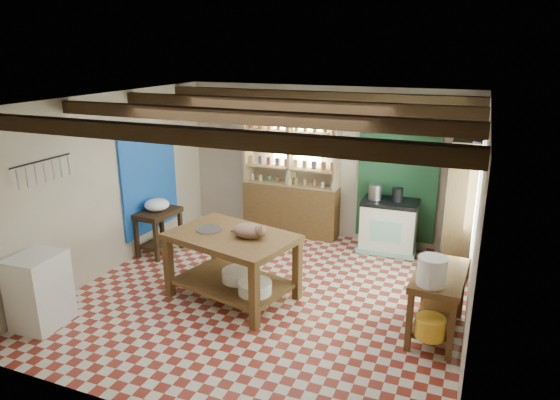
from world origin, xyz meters
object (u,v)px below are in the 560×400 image
at_px(prep_table, 159,232).
at_px(cat, 249,231).
at_px(work_table, 233,266).
at_px(white_cabinet, 39,290).
at_px(stove, 389,226).
at_px(right_counter, 437,303).

xyz_separation_m(prep_table, cat, (2.05, -0.90, 0.63)).
xyz_separation_m(work_table, white_cabinet, (-1.81, -1.47, 0.00)).
bearing_deg(work_table, stove, 68.87).
bearing_deg(cat, stove, 63.37).
bearing_deg(cat, work_table, -178.69).
bearing_deg(work_table, right_counter, 15.42).
relative_size(white_cabinet, cat, 2.21).
height_order(stove, right_counter, stove).
bearing_deg(stove, cat, -121.32).
relative_size(stove, cat, 2.15).
relative_size(white_cabinet, right_counter, 0.83).
distance_m(right_counter, cat, 2.41).
bearing_deg(right_counter, work_table, -174.56).
height_order(prep_table, white_cabinet, white_cabinet).
bearing_deg(right_counter, prep_table, 172.95).
bearing_deg(prep_table, right_counter, -5.96).
xyz_separation_m(prep_table, right_counter, (4.38, -0.79, 0.03)).
bearing_deg(white_cabinet, prep_table, 86.68).
height_order(stove, cat, cat).
xyz_separation_m(work_table, right_counter, (2.59, 0.10, -0.06)).
relative_size(stove, prep_table, 1.22).
distance_m(work_table, prep_table, 2.00).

